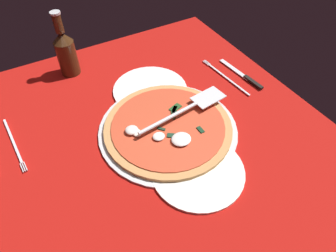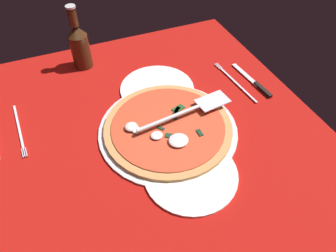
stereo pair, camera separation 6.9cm
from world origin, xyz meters
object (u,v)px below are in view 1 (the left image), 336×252
Objects in this scene: dinner_plate_right at (198,171)px; pizza_server at (187,109)px; place_setting_near at (0,146)px; beer_bottle at (66,52)px; dinner_plate_left at (150,90)px; place_setting_far at (235,78)px; pizza at (168,127)px.

pizza_server is (-16.55, 7.24, 3.47)cm from dinner_plate_right.
beer_bottle is at bearing 125.97° from place_setting_near.
dinner_plate_left is 0.80× the size of pizza_server.
place_setting_near is 1.01× the size of beer_bottle.
pizza_server reaches higher than place_setting_near.
place_setting_far reaches higher than dinner_plate_left.
place_setting_near is at bearing -50.21° from beer_bottle.
dinner_plate_right is 0.65× the size of pizza.
pizza is at bearing 102.53° from place_setting_far.
place_setting_near is at bearing -112.57° from pizza.
place_setting_near is 34.12cm from beer_bottle.
pizza is 1.63× the size of beer_bottle.
place_setting_far is at bearing 107.26° from pizza.
dinner_plate_right is 55.29cm from beer_bottle.
pizza is (17.18, -3.59, 1.15)cm from dinner_plate_left.
place_setting_near is 0.95× the size of place_setting_far.
place_setting_near is (-16.62, -39.99, -1.29)cm from pizza.
pizza is 41.06cm from beer_bottle.
pizza reaches higher than dinner_plate_right.
place_setting_far is (7.31, 69.95, 0.00)cm from place_setting_near.
pizza_server is (-1.51, 6.88, 2.32)cm from pizza.
place_setting_near is 70.33cm from place_setting_far.
place_setting_near and place_setting_far have the same top height.
dinner_plate_left is 0.66× the size of pizza.
pizza_server is at bearing 103.93° from place_setting_far.
dinner_plate_left is 16.38cm from pizza_server.
pizza_server reaches higher than pizza.
dinner_plate_left is 1.06× the size of place_setting_near.
pizza_server is at bearing 156.37° from dinner_plate_right.
pizza_server is 1.33× the size of place_setting_near.
dinner_plate_left is 27.52cm from place_setting_far.
dinner_plate_left is at bearing 68.66° from place_setting_far.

